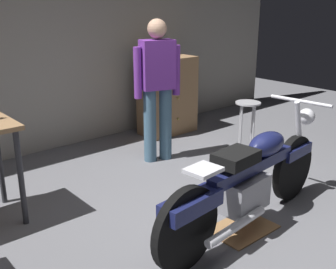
{
  "coord_description": "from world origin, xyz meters",
  "views": [
    {
      "loc": [
        -2.36,
        -2.12,
        1.87
      ],
      "look_at": [
        0.05,
        0.7,
        0.65
      ],
      "focal_mm": 44.04,
      "sensor_mm": 36.0,
      "label": 1
    }
  ],
  "objects_px": {
    "wooden_dresser": "(168,96)",
    "shop_stool": "(247,113)",
    "person_standing": "(157,85)",
    "motorcycle": "(250,179)"
  },
  "relations": [
    {
      "from": "wooden_dresser",
      "to": "motorcycle",
      "type": "bearing_deg",
      "value": -116.09
    },
    {
      "from": "person_standing",
      "to": "wooden_dresser",
      "type": "xyz_separation_m",
      "value": [
        0.8,
        0.75,
        -0.38
      ]
    },
    {
      "from": "person_standing",
      "to": "wooden_dresser",
      "type": "bearing_deg",
      "value": -119.67
    },
    {
      "from": "shop_stool",
      "to": "wooden_dresser",
      "type": "height_order",
      "value": "wooden_dresser"
    },
    {
      "from": "person_standing",
      "to": "shop_stool",
      "type": "bearing_deg",
      "value": 172.56
    },
    {
      "from": "motorcycle",
      "to": "shop_stool",
      "type": "relative_size",
      "value": 3.42
    },
    {
      "from": "person_standing",
      "to": "shop_stool",
      "type": "height_order",
      "value": "person_standing"
    },
    {
      "from": "motorcycle",
      "to": "person_standing",
      "type": "relative_size",
      "value": 1.31
    },
    {
      "from": "wooden_dresser",
      "to": "shop_stool",
      "type": "bearing_deg",
      "value": -77.38
    },
    {
      "from": "person_standing",
      "to": "shop_stool",
      "type": "xyz_separation_m",
      "value": [
        1.07,
        -0.49,
        -0.43
      ]
    }
  ]
}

